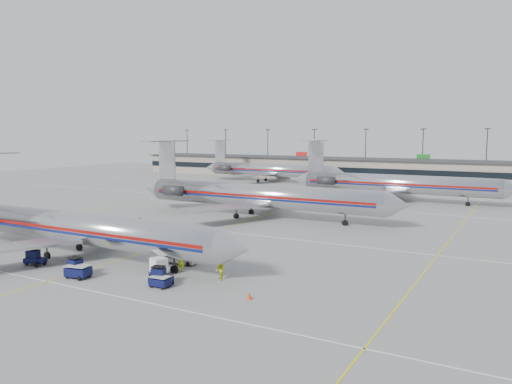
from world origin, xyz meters
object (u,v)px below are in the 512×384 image
Objects in this scene: tug_center at (76,268)px; jet_second_row at (255,195)px; uld_container at (159,267)px; belt_loader at (182,258)px; jet_foreground at (74,227)px.

jet_second_row is at bearing 97.55° from tug_center.
uld_container is 0.47× the size of belt_loader.
belt_loader is at bearing 59.53° from tug_center.
tug_center is at bearing -40.27° from jet_foreground.
jet_second_row is (4.83, 32.70, 0.36)m from jet_foreground.
uld_container is at bearing -82.45° from belt_loader.
jet_second_row reaches higher than jet_foreground.
jet_second_row is at bearing 125.28° from uld_container.
tug_center is (1.54, -38.10, -2.84)m from jet_second_row.
jet_foreground is 18.81× the size of tug_center.
belt_loader is (12.49, 3.11, -2.69)m from jet_foreground.
jet_foreground is 9.89× the size of belt_loader.
uld_container is 4.71m from belt_loader.
uld_container is (13.30, -1.53, -2.42)m from jet_foreground.
uld_container is (8.47, -34.23, -2.78)m from jet_second_row.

